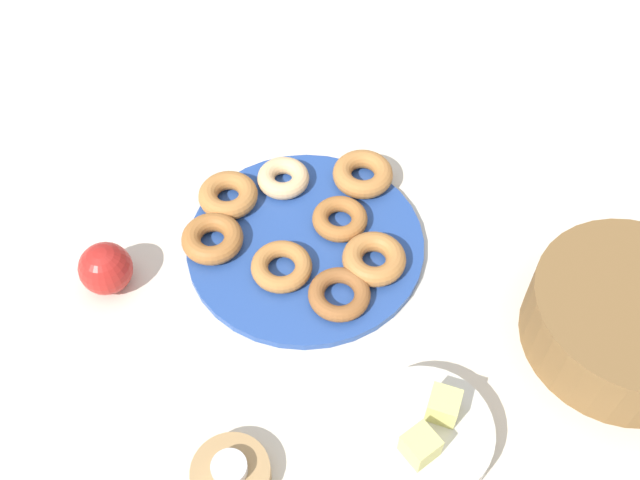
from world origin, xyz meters
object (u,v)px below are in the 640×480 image
tealight (229,468)px  donut_plate (305,243)px  melon_chunk_left (444,405)px  donut_6 (340,219)px  donut_1 (339,294)px  melon_chunk_right (420,446)px  donut_3 (283,178)px  candle_holder (231,474)px  donut_7 (363,174)px  apple (106,268)px  donut_2 (374,259)px  basket (628,319)px  donut_5 (212,239)px  fruit_bowl (424,434)px  donut_4 (228,195)px  donut_0 (282,267)px

tealight → donut_plate: bearing=-148.8°
melon_chunk_left → donut_6: bearing=-114.5°
donut_6 → donut_plate: bearing=-13.3°
donut_1 → melon_chunk_left: 0.22m
melon_chunk_left → melon_chunk_right: size_ratio=1.00×
donut_3 → melon_chunk_right: melon_chunk_right is taller
donut_1 → candle_holder: 0.28m
donut_7 → apple: 0.41m
donut_7 → apple: size_ratio=1.26×
donut_2 → donut_7: (-0.11, -0.12, -0.00)m
tealight → basket: 0.54m
donut_5 → apple: size_ratio=1.21×
donut_1 → melon_chunk_right: size_ratio=2.39×
donut_1 → basket: size_ratio=0.33×
donut_7 → donut_1: bearing=34.5°
basket → fruit_bowl: bearing=-17.3°
donut_5 → melon_chunk_right: size_ratio=2.48×
donut_plate → donut_1: bearing=70.2°
donut_3 → donut_5: donut_5 is taller
donut_2 → donut_3: bearing=-94.5°
donut_4 → melon_chunk_left: 0.45m
donut_4 → tealight: size_ratio=2.11×
melon_chunk_left → donut_3: bearing=-107.7°
donut_6 → donut_7: bearing=-158.2°
fruit_bowl → apple: bearing=-74.1°
donut_6 → basket: bearing=108.1°
melon_chunk_left → candle_holder: bearing=-30.3°
donut_0 → basket: basket is taller
donut_7 → tealight: 0.49m
donut_3 → basket: 0.53m
donut_0 → apple: apple is taller
candle_holder → donut_3: bearing=-141.3°
donut_5 → basket: basket is taller
donut_1 → donut_7: 0.22m
donut_0 → melon_chunk_right: size_ratio=2.40×
donut_1 → basket: 0.38m
donut_plate → donut_7: bearing=-171.7°
donut_0 → fruit_bowl: bearing=81.2°
melon_chunk_right → apple: melon_chunk_right is taller
donut_1 → apple: bearing=-51.2°
donut_1 → fruit_bowl: fruit_bowl is taller
donut_plate → donut_7: size_ratio=3.72×
donut_plate → donut_6: 0.06m
donut_7 → candle_holder: bearing=24.5°
donut_1 → candle_holder: size_ratio=0.91×
donut_6 → fruit_bowl: 0.34m
donut_1 → basket: bearing=126.5°
donut_plate → melon_chunk_right: (0.14, 0.33, 0.05)m
donut_5 → apple: 0.15m
candle_holder → donut_1: bearing=-163.4°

